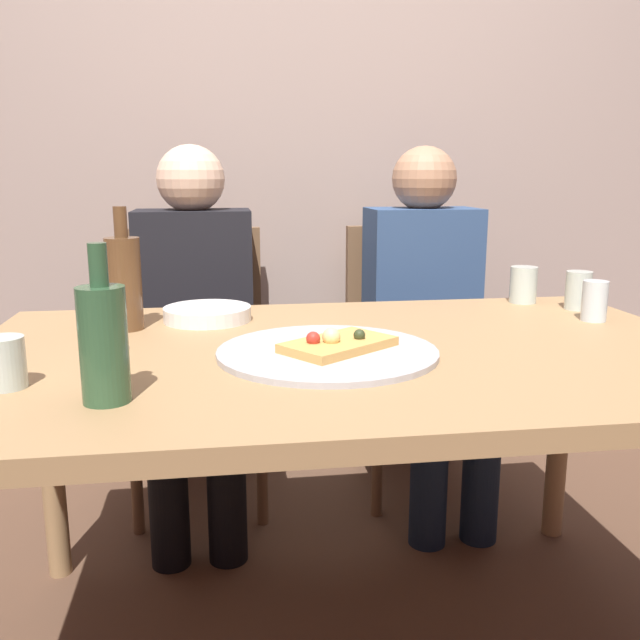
% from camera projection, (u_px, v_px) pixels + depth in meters
% --- Properties ---
extents(back_wall, '(6.00, 0.10, 2.60)m').
position_uv_depth(back_wall, '(289.00, 111.00, 2.41)').
color(back_wall, gray).
rests_on(back_wall, ground_plane).
extents(dining_table, '(1.57, 0.98, 0.73)m').
position_uv_depth(dining_table, '(349.00, 380.00, 1.42)').
color(dining_table, '#99754C').
rests_on(dining_table, ground_plane).
extents(pizza_tray, '(0.44, 0.44, 0.01)m').
position_uv_depth(pizza_tray, '(327.00, 352.00, 1.34)').
color(pizza_tray, '#ADADB2').
rests_on(pizza_tray, dining_table).
extents(pizza_slice_last, '(0.25, 0.23, 0.05)m').
position_uv_depth(pizza_slice_last, '(337.00, 344.00, 1.34)').
color(pizza_slice_last, tan).
rests_on(pizza_slice_last, pizza_tray).
extents(wine_bottle, '(0.08, 0.08, 0.25)m').
position_uv_depth(wine_bottle, '(103.00, 341.00, 1.05)').
color(wine_bottle, '#2D5133').
rests_on(wine_bottle, dining_table).
extents(beer_bottle, '(0.08, 0.08, 0.28)m').
position_uv_depth(beer_bottle, '(124.00, 281.00, 1.54)').
color(beer_bottle, brown).
rests_on(beer_bottle, dining_table).
extents(tumbler_near, '(0.07, 0.07, 0.09)m').
position_uv_depth(tumbler_near, '(4.00, 363.00, 1.13)').
color(tumbler_near, '#B7C6BC').
rests_on(tumbler_near, dining_table).
extents(tumbler_far, '(0.07, 0.07, 0.10)m').
position_uv_depth(tumbler_far, '(578.00, 290.00, 1.78)').
color(tumbler_far, '#B7C6BC').
rests_on(tumbler_far, dining_table).
extents(wine_glass, '(0.07, 0.07, 0.10)m').
position_uv_depth(wine_glass, '(523.00, 285.00, 1.88)').
color(wine_glass, '#B7C6BC').
rests_on(wine_glass, dining_table).
extents(short_glass, '(0.06, 0.06, 0.10)m').
position_uv_depth(short_glass, '(595.00, 301.00, 1.65)').
color(short_glass, silver).
rests_on(short_glass, dining_table).
extents(plate_stack, '(0.21, 0.21, 0.03)m').
position_uv_depth(plate_stack, '(207.00, 314.00, 1.65)').
color(plate_stack, white).
rests_on(plate_stack, dining_table).
extents(table_knife, '(0.02, 0.22, 0.01)m').
position_uv_depth(table_knife, '(116.00, 361.00, 1.29)').
color(table_knife, '#B7B7BC').
rests_on(table_knife, dining_table).
extents(chair_left, '(0.44, 0.44, 0.90)m').
position_uv_depth(chair_left, '(198.00, 347.00, 2.26)').
color(chair_left, brown).
rests_on(chair_left, ground_plane).
extents(chair_right, '(0.44, 0.44, 0.90)m').
position_uv_depth(chair_right, '(414.00, 339.00, 2.37)').
color(chair_right, brown).
rests_on(chair_right, ground_plane).
extents(guest_in_sweater, '(0.36, 0.56, 1.17)m').
position_uv_depth(guest_in_sweater, '(195.00, 319.00, 2.09)').
color(guest_in_sweater, black).
rests_on(guest_in_sweater, ground_plane).
extents(guest_in_beanie, '(0.36, 0.56, 1.17)m').
position_uv_depth(guest_in_beanie, '(428.00, 312.00, 2.19)').
color(guest_in_beanie, navy).
rests_on(guest_in_beanie, ground_plane).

